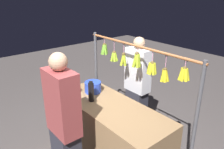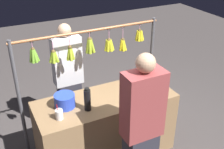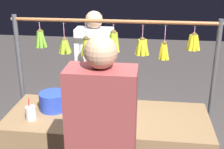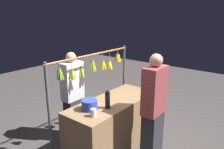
% 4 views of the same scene
% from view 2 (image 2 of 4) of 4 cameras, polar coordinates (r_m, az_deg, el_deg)
% --- Properties ---
extents(market_counter, '(1.68, 0.67, 0.83)m').
position_cam_2_polar(market_counter, '(3.57, -1.26, -10.52)').
color(market_counter, olive).
rests_on(market_counter, ground).
extents(display_rack, '(1.89, 0.14, 1.57)m').
position_cam_2_polar(display_rack, '(3.53, -4.24, 3.11)').
color(display_rack, '#4C4C51').
rests_on(display_rack, ground).
extents(water_bottle, '(0.08, 0.08, 0.28)m').
position_cam_2_polar(water_bottle, '(3.08, -5.02, -5.11)').
color(water_bottle, black).
rests_on(water_bottle, market_counter).
extents(blue_bucket, '(0.23, 0.23, 0.15)m').
position_cam_2_polar(blue_bucket, '(3.20, -9.60, -5.27)').
color(blue_bucket, blue).
rests_on(blue_bucket, market_counter).
extents(drink_cup, '(0.08, 0.08, 0.18)m').
position_cam_2_polar(drink_cup, '(3.03, -10.69, -7.98)').
color(drink_cup, silver).
rests_on(drink_cup, market_counter).
extents(vendor_person, '(0.37, 0.20, 1.58)m').
position_cam_2_polar(vendor_person, '(3.86, -8.84, -1.18)').
color(vendor_person, '#2D2D38').
rests_on(vendor_person, ground).
extents(customer_person, '(0.40, 0.22, 1.67)m').
position_cam_2_polar(customer_person, '(2.86, 6.00, -11.43)').
color(customer_person, '#2D2D38').
rests_on(customer_person, ground).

